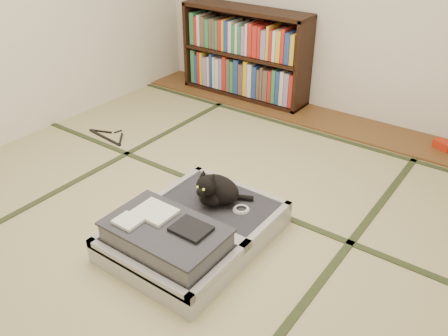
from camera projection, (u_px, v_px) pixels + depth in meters
The scene contains 9 objects.
floor at pixel (188, 219), 3.22m from camera, with size 4.50×4.50×0.00m, color #C6B484.
wood_strip at pixel (319, 118), 4.61m from camera, with size 4.00×0.50×0.02m, color brown.
red_item at pixel (443, 145), 4.03m from camera, with size 0.15×0.09×0.07m, color red.
tatami_borders at pixel (230, 186), 3.56m from camera, with size 4.00×4.50×0.01m.
bookcase at pixel (245, 55), 4.91m from camera, with size 1.39×0.32×0.92m.
suitcase at pixel (190, 232), 2.92m from camera, with size 0.79×1.05×0.31m.
cat at pixel (216, 190), 3.06m from camera, with size 0.35×0.35×0.28m.
cable_coil at pixel (241, 209), 3.04m from camera, with size 0.11×0.11×0.03m.
hanger at pixel (108, 136), 4.28m from camera, with size 0.46×0.23×0.01m.
Camera 1 is at (1.72, -1.96, 1.93)m, focal length 38.00 mm.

